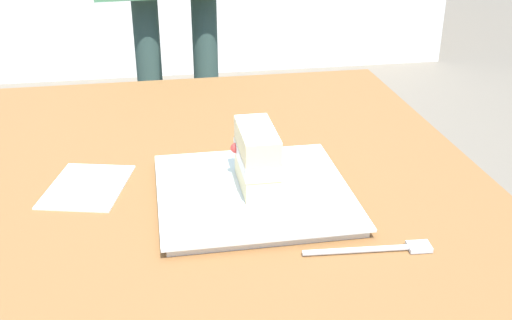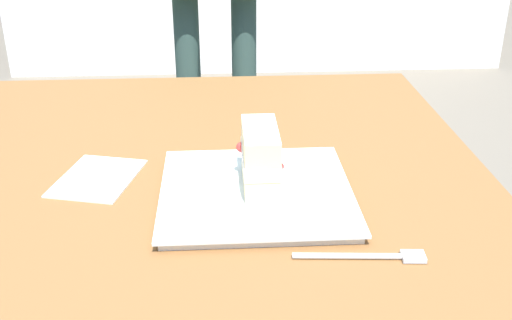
# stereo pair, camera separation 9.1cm
# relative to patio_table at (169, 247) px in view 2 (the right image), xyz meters

# --- Properties ---
(patio_table) EXTENTS (1.17, 1.06, 0.70)m
(patio_table) POSITION_rel_patio_table_xyz_m (0.00, 0.00, 0.00)
(patio_table) COLOR brown
(patio_table) RESTS_ON ground
(dessert_plate) EXTENTS (0.29, 0.29, 0.02)m
(dessert_plate) POSITION_rel_patio_table_xyz_m (0.02, 0.14, 0.10)
(dessert_plate) COLOR white
(dessert_plate) RESTS_ON patio_table
(cake_slice) EXTENTS (0.12, 0.07, 0.09)m
(cake_slice) POSITION_rel_patio_table_xyz_m (0.01, 0.14, 0.16)
(cake_slice) COLOR beige
(cake_slice) RESTS_ON dessert_plate
(dessert_fork) EXTENTS (0.03, 0.17, 0.01)m
(dessert_fork) POSITION_rel_patio_table_xyz_m (0.19, 0.27, 0.10)
(dessert_fork) COLOR silver
(dessert_fork) RESTS_ON patio_table
(paper_napkin) EXTENTS (0.18, 0.15, 0.00)m
(paper_napkin) POSITION_rel_patio_table_xyz_m (-0.06, -0.11, 0.09)
(paper_napkin) COLOR silver
(paper_napkin) RESTS_ON patio_table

